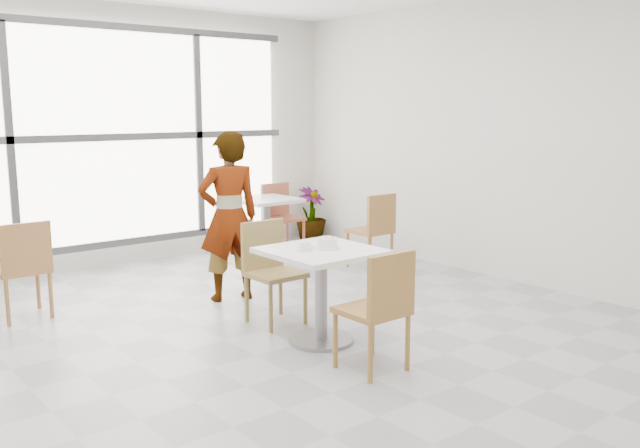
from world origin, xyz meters
TOP-DOWN VIEW (x-y plane):
  - floor at (0.00, 0.00)m, footprint 7.00×7.00m
  - wall_back at (0.00, 3.50)m, footprint 6.00×0.00m
  - wall_right at (3.00, 0.00)m, footprint 0.00×7.00m
  - window at (0.00, 3.44)m, footprint 4.60×0.07m
  - main_table at (0.20, -0.07)m, footprint 0.80×0.80m
  - chair_near at (0.11, -0.82)m, footprint 0.42×0.42m
  - chair_far at (0.20, 0.62)m, footprint 0.42×0.42m
  - oatmeal_bowl at (0.26, -0.07)m, footprint 0.21×0.21m
  - coffee_cup at (0.05, -0.04)m, footprint 0.16×0.13m
  - person at (0.28, 1.42)m, footprint 0.67×0.52m
  - bg_table_right at (1.56, 2.64)m, footprint 0.70×0.70m
  - bg_chair_left_near at (-1.43, 2.01)m, footprint 0.42×0.42m
  - bg_chair_right_near at (2.23, 1.44)m, footprint 0.42×0.42m
  - bg_chair_right_far at (1.98, 2.93)m, footprint 0.42×0.42m
  - plant_right at (2.70, 3.20)m, footprint 0.47×0.47m

SIDE VIEW (x-z plane):
  - floor at x=0.00m, z-range 0.00..0.00m
  - plant_right at x=2.70m, z-range 0.00..0.74m
  - bg_table_right at x=1.56m, z-range 0.11..0.86m
  - chair_near at x=0.11m, z-range 0.07..0.94m
  - chair_far at x=0.20m, z-range 0.07..0.94m
  - bg_chair_left_near at x=-1.43m, z-range 0.07..0.94m
  - bg_chair_right_near at x=2.23m, z-range 0.07..0.94m
  - bg_chair_right_far at x=1.98m, z-range 0.07..0.94m
  - main_table at x=0.20m, z-range 0.15..0.90m
  - coffee_cup at x=0.05m, z-range 0.75..0.81m
  - oatmeal_bowl at x=0.26m, z-range 0.75..0.84m
  - person at x=0.28m, z-range 0.00..1.62m
  - window at x=0.00m, z-range 0.24..2.76m
  - wall_back at x=0.00m, z-range -1.50..4.50m
  - wall_right at x=3.00m, z-range -2.00..5.00m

